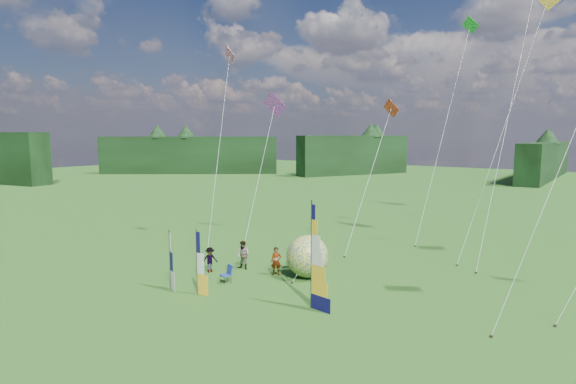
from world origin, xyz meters
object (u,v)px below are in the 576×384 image
Objects in this scene: side_banner_left at (197,263)px; side_banner_far at (170,261)px; kite_whale at (512,89)px; bol_inflatable at (307,256)px; spectator_b at (243,255)px; feather_banner_main at (311,257)px; spectator_c at (210,260)px; spectator_a at (276,261)px; spectator_d at (293,255)px; camp_chair at (226,274)px.

side_banner_left reaches higher than side_banner_far.
side_banner_left is 0.15× the size of kite_whale.
side_banner_left is 6.75m from bol_inflatable.
spectator_b is 21.86m from kite_whale.
bol_inflatable is at bearing 134.38° from feather_banner_main.
spectator_b is at bearing -11.55° from spectator_c.
kite_whale reaches higher than spectator_b.
feather_banner_main is 2.97× the size of spectator_a.
spectator_d is (2.33, 2.14, -0.09)m from spectator_b.
spectator_b is at bearing 166.31° from feather_banner_main.
feather_banner_main is at bearing -176.87° from spectator_d.
side_banner_left is at bearing -67.49° from camp_chair.
bol_inflatable is 1.61× the size of spectator_c.
kite_whale reaches higher than camp_chair.
side_banner_far is 1.83× the size of spectator_a.
side_banner_far is at bearing -127.81° from bol_inflatable.
kite_whale reaches higher than side_banner_far.
feather_banner_main reaches higher than spectator_d.
side_banner_left is at bearing -118.86° from spectator_c.
side_banner_far reaches higher than bol_inflatable.
kite_whale is at bearing -15.90° from spectator_c.
bol_inflatable reaches higher than spectator_c.
spectator_b is (-2.46, -0.29, 0.04)m from spectator_a.
feather_banner_main is at bearing -53.02° from bol_inflatable.
spectator_a reaches higher than spectator_c.
spectator_a is 1.86m from spectator_d.
spectator_d reaches higher than spectator_c.
spectator_d is (1.17, 7.01, -0.90)m from side_banner_left.
kite_whale is (11.26, 17.07, 11.22)m from camp_chair.
spectator_b is at bearing 98.78° from side_banner_left.
spectator_a is (1.29, 5.16, -0.85)m from side_banner_left.
kite_whale is at bearing 80.68° from feather_banner_main.
bol_inflatable is at bearing -114.77° from kite_whale.
camp_chair is at bearing 89.10° from side_banner_left.
camp_chair is (1.02, -2.58, -0.39)m from spectator_b.
kite_whale is at bearing 55.45° from side_banner_left.
spectator_b is 2.12m from spectator_c.
side_banner_left is 1.88× the size of spectator_b.
side_banner_far is at bearing -176.56° from side_banner_left.
spectator_d is 1.58× the size of camp_chair.
spectator_d is (-1.82, 0.98, -0.45)m from bol_inflatable.
kite_whale is (12.27, 14.49, 10.83)m from spectator_b.
side_banner_left is 1.08× the size of side_banner_far.
bol_inflatable is at bearing -7.72° from spectator_a.
spectator_d is at bearing 141.69° from feather_banner_main.
side_banner_left is at bearing -116.33° from bol_inflatable.
spectator_a is 3.23m from camp_chair.
side_banner_left is 2.10× the size of spectator_d.
spectator_b is at bearing -164.30° from bol_inflatable.
spectator_b is (-7.09, 2.74, -1.68)m from feather_banner_main.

